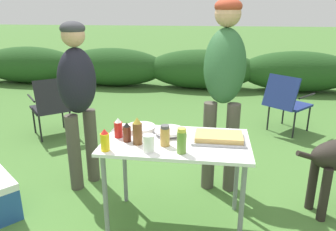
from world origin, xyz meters
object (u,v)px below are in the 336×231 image
object	(u,v)px
food_tray	(219,138)
camp_chair_near_hedge	(52,104)
spice_jar	(165,136)
beer_bottle	(137,131)
paper_cup_stack	(149,144)
bbq_sauce_bottle	(127,132)
folding_table	(176,150)
mixing_bowl	(170,131)
plate_stack	(141,128)
camp_chair_green_behind_table	(286,101)
ketchup_bottle	(118,128)
relish_jar	(182,141)
standing_person_in_navy_coat	(224,73)
standing_person_in_gray_fleece	(78,90)
mustard_bottle	(105,140)

from	to	relation	value
food_tray	camp_chair_near_hedge	world-z (taller)	camp_chair_near_hedge
spice_jar	beer_bottle	distance (m)	0.20
paper_cup_stack	bbq_sauce_bottle	bearing A→B (deg)	140.03
folding_table	paper_cup_stack	distance (m)	0.32
folding_table	camp_chair_near_hedge	xyz separation A→B (m)	(-1.86, 1.66, -0.20)
paper_cup_stack	mixing_bowl	bearing A→B (deg)	73.11
plate_stack	camp_chair_green_behind_table	xyz separation A→B (m)	(1.59, 2.11, -0.29)
folding_table	mixing_bowl	size ratio (longest dim) A/B	4.45
plate_stack	ketchup_bottle	world-z (taller)	ketchup_bottle
folding_table	plate_stack	distance (m)	0.37
plate_stack	ketchup_bottle	size ratio (longest dim) A/B	1.55
mixing_bowl	camp_chair_green_behind_table	xyz separation A→B (m)	(1.34, 2.17, -0.31)
food_tray	bbq_sauce_bottle	xyz separation A→B (m)	(-0.68, -0.10, 0.04)
spice_jar	paper_cup_stack	bearing A→B (deg)	-127.19
spice_jar	ketchup_bottle	size ratio (longest dim) A/B	1.00
folding_table	spice_jar	distance (m)	0.20
plate_stack	paper_cup_stack	size ratio (longest dim) A/B	1.91
spice_jar	relish_jar	size ratio (longest dim) A/B	0.85
plate_stack	standing_person_in_navy_coat	bearing A→B (deg)	40.88
relish_jar	camp_chair_near_hedge	size ratio (longest dim) A/B	0.22
ketchup_bottle	camp_chair_green_behind_table	distance (m)	2.88
folding_table	ketchup_bottle	world-z (taller)	ketchup_bottle
relish_jar	ketchup_bottle	distance (m)	0.56
food_tray	relish_jar	xyz separation A→B (m)	(-0.26, -0.25, 0.06)
mixing_bowl	paper_cup_stack	size ratio (longest dim) A/B	1.96
food_tray	standing_person_in_gray_fleece	bearing A→B (deg)	159.51
camp_chair_green_behind_table	beer_bottle	bearing A→B (deg)	-81.51
relish_jar	standing_person_in_gray_fleece	bearing A→B (deg)	144.77
food_tray	standing_person_in_gray_fleece	world-z (taller)	standing_person_in_gray_fleece
mixing_bowl	beer_bottle	size ratio (longest dim) A/B	1.20
beer_bottle	camp_chair_green_behind_table	bearing A→B (deg)	56.88
relish_jar	mustard_bottle	size ratio (longest dim) A/B	1.13
food_tray	paper_cup_stack	xyz separation A→B (m)	(-0.48, -0.26, 0.04)
mustard_bottle	beer_bottle	distance (m)	0.25
mixing_bowl	mustard_bottle	bearing A→B (deg)	-138.63
folding_table	beer_bottle	bearing A→B (deg)	-159.86
mustard_bottle	beer_bottle	size ratio (longest dim) A/B	0.79
folding_table	bbq_sauce_bottle	bearing A→B (deg)	-170.13
ketchup_bottle	beer_bottle	xyz separation A→B (m)	(0.18, -0.11, 0.02)
mixing_bowl	beer_bottle	xyz separation A→B (m)	(-0.21, -0.21, 0.06)
relish_jar	standing_person_in_navy_coat	world-z (taller)	standing_person_in_navy_coat
folding_table	standing_person_in_navy_coat	distance (m)	0.95
relish_jar	camp_chair_green_behind_table	bearing A→B (deg)	63.97
beer_bottle	camp_chair_green_behind_table	world-z (taller)	beer_bottle
mixing_bowl	camp_chair_near_hedge	bearing A→B (deg)	139.30
bbq_sauce_bottle	mustard_bottle	size ratio (longest dim) A/B	0.92
standing_person_in_gray_fleece	food_tray	bearing A→B (deg)	-81.65
mustard_bottle	camp_chair_near_hedge	xyz separation A→B (m)	(-1.39, 1.91, -0.35)
bbq_sauce_bottle	standing_person_in_navy_coat	bearing A→B (deg)	48.39
beer_bottle	standing_person_in_gray_fleece	bearing A→B (deg)	138.52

